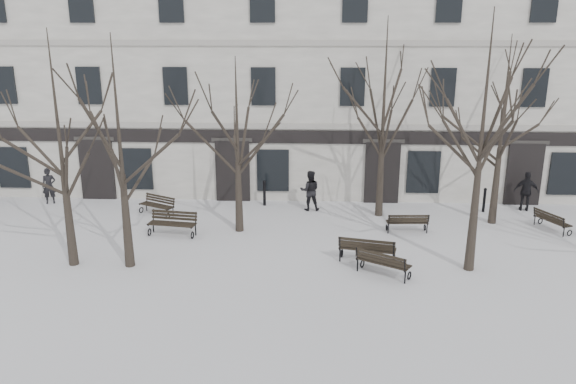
# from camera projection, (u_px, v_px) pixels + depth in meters

# --- Properties ---
(ground) EXTENTS (100.00, 100.00, 0.00)m
(ground) POSITION_uv_depth(u_px,v_px,m) (303.00, 271.00, 19.09)
(ground) COLOR silver
(ground) RESTS_ON ground
(building) EXTENTS (40.40, 10.20, 11.40)m
(building) POSITION_uv_depth(u_px,v_px,m) (309.00, 75.00, 29.94)
(building) COLOR silver
(building) RESTS_ON ground
(tree_0) EXTENTS (5.58, 5.58, 7.97)m
(tree_0) POSITION_uv_depth(u_px,v_px,m) (58.00, 123.00, 18.22)
(tree_0) COLOR black
(tree_0) RESTS_ON ground
(tree_1) EXTENTS (5.48, 5.48, 7.83)m
(tree_1) POSITION_uv_depth(u_px,v_px,m) (118.00, 126.00, 18.13)
(tree_1) COLOR black
(tree_1) RESTS_ON ground
(tree_2) EXTENTS (6.00, 6.00, 8.58)m
(tree_2) POSITION_uv_depth(u_px,v_px,m) (484.00, 113.00, 17.70)
(tree_2) COLOR black
(tree_2) RESTS_ON ground
(tree_4) EXTENTS (4.86, 4.86, 6.94)m
(tree_4) POSITION_uv_depth(u_px,v_px,m) (237.00, 125.00, 21.65)
(tree_4) COLOR black
(tree_4) RESTS_ON ground
(tree_5) EXTENTS (5.89, 5.89, 8.42)m
(tree_5) POSITION_uv_depth(u_px,v_px,m) (384.00, 95.00, 23.24)
(tree_5) COLOR black
(tree_5) RESTS_ON ground
(tree_6) EXTENTS (5.41, 5.41, 7.73)m
(tree_6) POSITION_uv_depth(u_px,v_px,m) (504.00, 109.00, 22.42)
(tree_6) COLOR black
(tree_6) RESTS_ON ground
(bench_0) EXTENTS (1.97, 0.95, 0.95)m
(bench_0) POSITION_uv_depth(u_px,v_px,m) (173.00, 223.00, 22.25)
(bench_0) COLOR black
(bench_0) RESTS_ON ground
(bench_1) EXTENTS (2.06, 1.13, 0.99)m
(bench_1) POSITION_uv_depth(u_px,v_px,m) (367.00, 249.00, 19.60)
(bench_1) COLOR black
(bench_1) RESTS_ON ground
(bench_2) EXTENTS (1.86, 1.49, 0.91)m
(bench_2) POSITION_uv_depth(u_px,v_px,m) (383.00, 262.00, 18.57)
(bench_2) COLOR black
(bench_2) RESTS_ON ground
(bench_3) EXTENTS (1.73, 1.30, 0.84)m
(bench_3) POSITION_uv_depth(u_px,v_px,m) (158.00, 204.00, 24.72)
(bench_3) COLOR black
(bench_3) RESTS_ON ground
(bench_4) EXTENTS (1.68, 0.70, 0.83)m
(bench_4) POSITION_uv_depth(u_px,v_px,m) (407.00, 222.00, 22.53)
(bench_4) COLOR black
(bench_4) RESTS_ON ground
(bench_5) EXTENTS (1.17, 1.67, 0.80)m
(bench_5) POSITION_uv_depth(u_px,v_px,m) (551.00, 220.00, 22.77)
(bench_5) COLOR black
(bench_5) RESTS_ON ground
(bollard_a) EXTENTS (0.16, 0.16, 1.22)m
(bollard_a) POSITION_uv_depth(u_px,v_px,m) (264.00, 192.00, 25.91)
(bollard_a) COLOR black
(bollard_a) RESTS_ON ground
(bollard_b) EXTENTS (0.14, 0.14, 1.12)m
(bollard_b) POSITION_uv_depth(u_px,v_px,m) (484.00, 199.00, 25.02)
(bollard_b) COLOR black
(bollard_b) RESTS_ON ground
(pedestrian_a) EXTENTS (0.71, 0.58, 1.69)m
(pedestrian_a) POSITION_uv_depth(u_px,v_px,m) (51.00, 203.00, 26.40)
(pedestrian_a) COLOR black
(pedestrian_a) RESTS_ON ground
(pedestrian_b) EXTENTS (0.92, 0.74, 1.83)m
(pedestrian_b) POSITION_uv_depth(u_px,v_px,m) (310.00, 210.00, 25.45)
(pedestrian_b) COLOR black
(pedestrian_b) RESTS_ON ground
(pedestrian_c) EXTENTS (1.13, 0.69, 1.80)m
(pedestrian_c) POSITION_uv_depth(u_px,v_px,m) (524.00, 210.00, 25.37)
(pedestrian_c) COLOR black
(pedestrian_c) RESTS_ON ground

